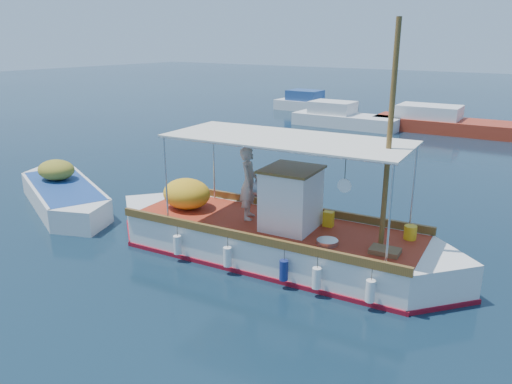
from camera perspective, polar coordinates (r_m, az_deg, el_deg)
The scene contains 6 objects.
ground at distance 14.12m, azimuth 2.70°, elevation -6.52°, with size 160.00×160.00×0.00m, color black.
fishing_caique at distance 13.44m, azimuth 1.66°, elevation -5.16°, with size 10.31×3.50×6.32m.
dinghy at distance 18.81m, azimuth -21.14°, elevation -0.40°, with size 6.38×3.76×1.69m.
bg_boat_nw at distance 33.94m, azimuth 9.99°, elevation 8.22°, with size 7.10×2.60×1.80m.
bg_boat_n at distance 33.55m, azimuth 20.92°, elevation 7.25°, with size 9.47×3.24×1.80m.
bg_boat_far_w at distance 40.93m, azimuth 6.54°, elevation 9.89°, with size 6.54×2.36×1.80m.
Camera 1 is at (6.76, -11.01, 5.70)m, focal length 35.00 mm.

